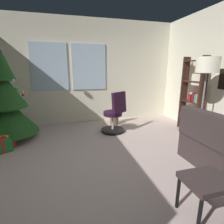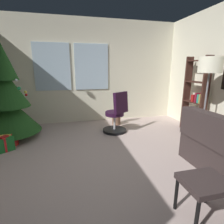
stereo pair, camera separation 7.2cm
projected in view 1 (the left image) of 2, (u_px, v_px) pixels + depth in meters
ground_plane at (107, 172)px, 2.66m from camera, size 5.07×5.10×0.10m
wall_back_with_windows at (84, 72)px, 4.73m from camera, size 5.07×0.12×2.75m
footstool at (206, 184)px, 1.73m from camera, size 0.45×0.38×0.44m
holiday_tree at (5, 102)px, 3.53m from camera, size 1.18×1.18×2.45m
gift_box_red at (3, 142)px, 3.26m from camera, size 0.37×0.42×0.28m
gift_box_green at (1, 145)px, 3.16m from camera, size 0.41×0.40×0.26m
office_chair at (114, 117)px, 4.07m from camera, size 0.58×0.60×0.97m
bookshelf at (192, 100)px, 4.08m from camera, size 0.18×0.64×1.75m
floor_lamp at (207, 70)px, 3.17m from camera, size 0.41×0.41×1.69m
potted_plant at (115, 114)px, 4.70m from camera, size 0.33×0.31×0.67m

